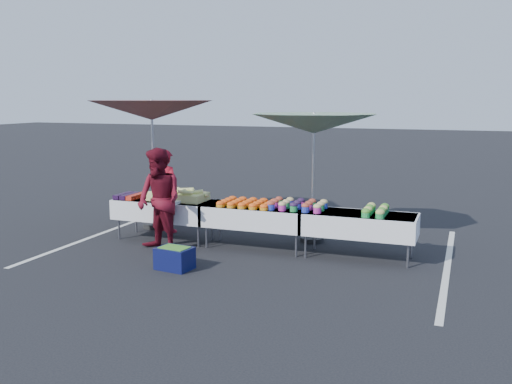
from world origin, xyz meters
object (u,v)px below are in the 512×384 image
(table_right, at_px, (359,223))
(vendor, at_px, (166,191))
(table_center, at_px, (256,216))
(umbrella_right, at_px, (314,125))
(storage_bin, at_px, (175,258))
(table_left, at_px, (165,209))
(customer, at_px, (159,200))
(umbrella_left, at_px, (152,111))

(table_right, bearing_deg, vendor, 171.95)
(table_center, bearing_deg, umbrella_right, 45.00)
(table_center, relative_size, umbrella_right, 0.71)
(storage_bin, bearing_deg, table_left, 131.40)
(table_left, bearing_deg, table_right, 0.00)
(customer, relative_size, umbrella_left, 0.63)
(table_left, height_order, vendor, vendor)
(table_center, bearing_deg, storage_bin, -114.83)
(table_right, distance_m, vendor, 3.93)
(table_right, height_order, storage_bin, table_right)
(table_center, distance_m, table_right, 1.80)
(table_left, height_order, umbrella_left, umbrella_left)
(umbrella_right, bearing_deg, vendor, -175.05)
(table_center, distance_m, vendor, 2.17)
(vendor, height_order, storage_bin, vendor)
(umbrella_left, distance_m, umbrella_right, 3.31)
(table_center, bearing_deg, customer, -153.10)
(vendor, distance_m, umbrella_right, 3.19)
(storage_bin, bearing_deg, table_center, 73.05)
(table_center, bearing_deg, table_left, 180.00)
(umbrella_right, bearing_deg, table_left, -162.90)
(table_right, relative_size, customer, 1.05)
(vendor, distance_m, umbrella_left, 1.61)
(umbrella_left, bearing_deg, table_center, -17.74)
(table_right, bearing_deg, customer, -167.11)
(table_center, xyz_separation_m, customer, (-1.48, -0.75, 0.31))
(umbrella_left, xyz_separation_m, storage_bin, (1.76, -2.40, -2.17))
(storage_bin, bearing_deg, table_right, 40.09)
(table_left, xyz_separation_m, umbrella_left, (-0.70, 0.80, 1.76))
(umbrella_right, relative_size, storage_bin, 4.53)
(vendor, relative_size, umbrella_right, 0.62)
(customer, bearing_deg, storage_bin, -26.53)
(table_center, xyz_separation_m, table_right, (1.80, 0.00, 0.00))
(table_right, height_order, customer, customer)
(table_left, relative_size, umbrella_right, 0.71)
(table_center, xyz_separation_m, umbrella_right, (0.80, 0.80, 1.56))
(vendor, xyz_separation_m, umbrella_left, (-0.41, 0.25, 1.53))
(vendor, height_order, umbrella_left, umbrella_left)
(table_right, distance_m, storage_bin, 3.03)
(vendor, bearing_deg, table_right, -179.59)
(table_left, height_order, table_right, same)
(umbrella_right, bearing_deg, storage_bin, -122.69)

